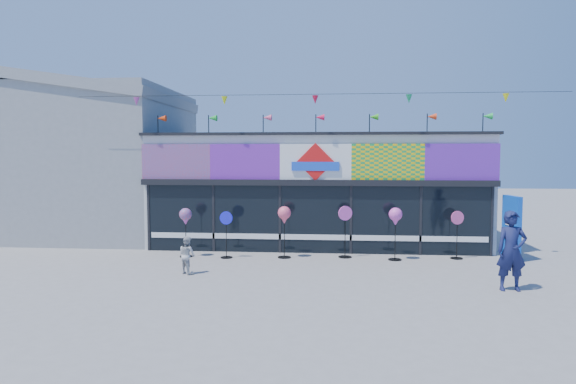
# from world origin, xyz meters

# --- Properties ---
(ground) EXTENTS (80.00, 80.00, 0.00)m
(ground) POSITION_xyz_m (0.00, 0.00, 0.00)
(ground) COLOR gray
(ground) RESTS_ON ground
(kite_shop) EXTENTS (16.00, 5.70, 5.31)m
(kite_shop) POSITION_xyz_m (0.00, 5.94, 2.05)
(kite_shop) COLOR silver
(kite_shop) RESTS_ON ground
(neighbour_building) EXTENTS (8.18, 7.20, 6.87)m
(neighbour_building) POSITION_xyz_m (-10.00, 7.00, 3.20)
(neighbour_building) COLOR gray
(neighbour_building) RESTS_ON ground
(blue_sign) EXTENTS (0.30, 1.03, 2.03)m
(blue_sign) POSITION_xyz_m (6.26, 2.91, 1.02)
(blue_sign) COLOR blue
(blue_sign) RESTS_ON ground
(spinner_0) EXTENTS (0.41, 0.41, 1.60)m
(spinner_0) POSITION_xyz_m (-4.19, 2.39, 1.28)
(spinner_0) COLOR black
(spinner_0) RESTS_ON ground
(spinner_1) EXTENTS (0.43, 0.39, 1.51)m
(spinner_1) POSITION_xyz_m (-2.83, 2.32, 0.80)
(spinner_1) COLOR black
(spinner_1) RESTS_ON ground
(spinner_2) EXTENTS (0.42, 0.42, 1.68)m
(spinner_2) POSITION_xyz_m (-0.96, 2.51, 1.34)
(spinner_2) COLOR black
(spinner_2) RESTS_ON ground
(spinner_3) EXTENTS (0.45, 0.43, 1.68)m
(spinner_3) POSITION_xyz_m (1.00, 2.74, 0.89)
(spinner_3) COLOR black
(spinner_3) RESTS_ON ground
(spinner_4) EXTENTS (0.42, 0.42, 1.67)m
(spinner_4) POSITION_xyz_m (2.56, 2.46, 1.34)
(spinner_4) COLOR black
(spinner_4) RESTS_ON ground
(spinner_5) EXTENTS (0.43, 0.39, 1.54)m
(spinner_5) POSITION_xyz_m (4.56, 2.85, 0.82)
(spinner_5) COLOR black
(spinner_5) RESTS_ON ground
(adult_man) EXTENTS (0.73, 0.49, 1.96)m
(adult_man) POSITION_xyz_m (4.95, -1.04, 0.98)
(adult_man) COLOR #161B47
(adult_man) RESTS_ON ground
(child) EXTENTS (0.59, 0.54, 1.05)m
(child) POSITION_xyz_m (-3.46, 0.04, 0.53)
(child) COLOR #B9B9B9
(child) RESTS_ON ground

